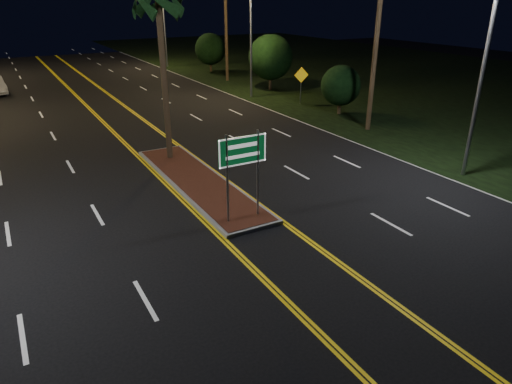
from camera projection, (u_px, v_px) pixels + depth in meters
ground at (285, 257)px, 14.31m from camera, size 120.00×120.00×0.00m
grass_right at (395, 74)px, 47.88m from camera, size 40.00×110.00×0.01m
median_island at (198, 182)px, 19.87m from camera, size 2.25×10.25×0.17m
highway_sign at (243, 159)px, 15.59m from camera, size 1.80×0.08×3.20m
streetlight_right_near at (482, 46)px, 18.49m from camera, size 1.91×0.44×9.00m
streetlight_right_mid at (246, 23)px, 34.45m from camera, size 1.91×0.44×9.00m
streetlight_right_far at (160, 14)px, 50.42m from camera, size 1.91×0.44×9.00m
palm_median at (158, 2)px, 19.82m from camera, size 2.40×2.40×8.30m
shrub_near at (341, 86)px, 30.85m from camera, size 2.70×2.70×3.30m
shrub_mid at (271, 57)px, 38.75m from camera, size 3.78×3.78×4.62m
shrub_far at (210, 49)px, 48.39m from camera, size 3.24×3.24×3.96m
warning_sign at (301, 80)px, 33.83m from camera, size 1.13×0.22×2.72m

